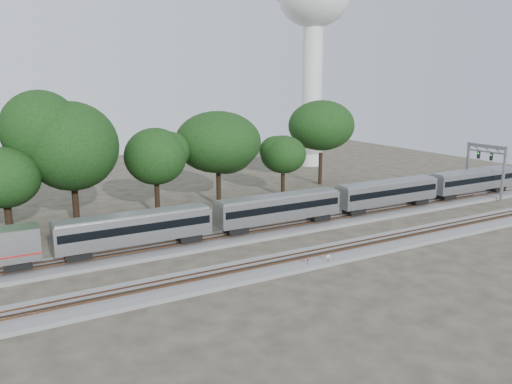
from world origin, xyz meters
The scene contains 15 objects.
ground centered at (0.00, 0.00, 0.00)m, with size 160.00×160.00×0.00m, color #383328.
track_far centered at (0.00, 6.00, 0.21)m, with size 160.00×5.00×0.73m.
track_near centered at (0.00, -4.00, 0.21)m, with size 160.00×5.00×0.73m.
train centered at (9.33, 6.00, 3.02)m, with size 83.88×2.88×4.25m.
switch_stand_red centered at (5.25, -5.66, 0.60)m, with size 0.29×0.14×0.94m.
switch_stand_white centered at (7.34, -6.16, 0.72)m, with size 0.36×0.07×1.12m.
switch_lever centered at (6.16, -5.69, 0.15)m, with size 0.50×0.30×0.30m, color #512D19.
water_tower centered at (40.94, 44.21, 30.26)m, with size 14.75×14.75×40.84m.
signal_gantry centered at (46.72, 6.00, 6.03)m, with size 0.57×6.80×8.27m.
tree_2 centered at (-19.33, 17.10, 7.40)m, with size 7.55×7.55×10.64m.
tree_3 centered at (-11.79, 19.27, 10.18)m, with size 10.36×10.36×14.61m.
tree_4 centered at (-1.41, 19.52, 8.15)m, with size 8.31×8.31×11.71m.
tree_5 centered at (8.36, 21.19, 9.29)m, with size 9.46×9.46×13.34m.
tree_6 centered at (19.79, 21.85, 6.62)m, with size 6.76×6.76×9.53m.
tree_7 centered at (30.59, 26.66, 10.31)m, with size 10.49×10.49×14.79m.
Camera 1 is at (-21.51, -43.05, 17.65)m, focal length 35.00 mm.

